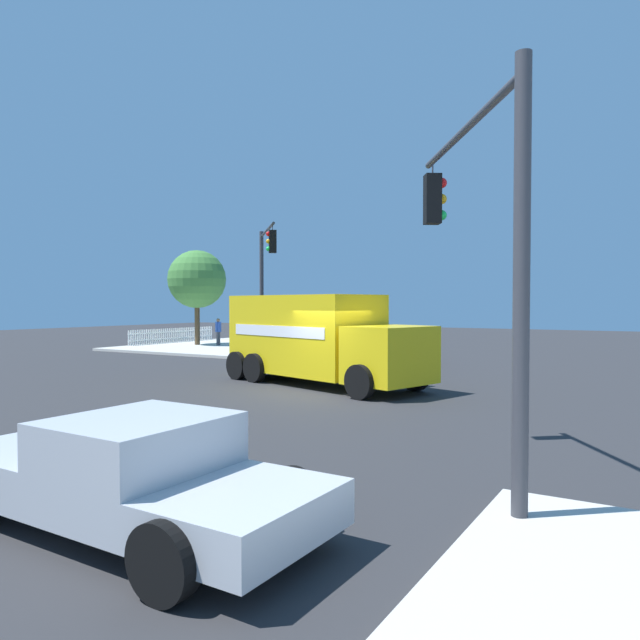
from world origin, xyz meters
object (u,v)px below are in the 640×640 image
object	(u,v)px
traffic_light_primary	(265,271)
pickup_silver	(128,470)
pedestrian_crossing	(266,329)
delivery_truck	(317,338)
pedestrian_near_corner	(218,330)
shade_tree_near	(197,279)
sedan_navy	(381,349)
traffic_light_secondary	(479,226)

from	to	relation	value
traffic_light_primary	pickup_silver	bearing A→B (deg)	31.52
traffic_light_primary	pedestrian_crossing	size ratio (longest dim) A/B	3.52
delivery_truck	traffic_light_primary	bearing A→B (deg)	-131.93
traffic_light_primary	pedestrian_near_corner	bearing A→B (deg)	-126.54
shade_tree_near	delivery_truck	bearing A→B (deg)	54.52
pickup_silver	pedestrian_near_corner	distance (m)	29.98
sedan_navy	pedestrian_near_corner	xyz separation A→B (m)	(-3.39, -12.63, 0.45)
pickup_silver	pedestrian_near_corner	size ratio (longest dim) A/B	3.16
pedestrian_crossing	shade_tree_near	bearing A→B (deg)	-58.65
delivery_truck	sedan_navy	size ratio (longest dim) A/B	1.84
sedan_navy	pedestrian_near_corner	bearing A→B (deg)	-105.02
sedan_navy	pedestrian_crossing	distance (m)	11.57
pickup_silver	pedestrian_near_corner	bearing A→B (deg)	-141.58
delivery_truck	pickup_silver	xyz separation A→B (m)	(12.14, 4.64, -0.82)
traffic_light_secondary	traffic_light_primary	bearing A→B (deg)	-134.86
traffic_light_secondary	pedestrian_crossing	size ratio (longest dim) A/B	3.18
pedestrian_crossing	delivery_truck	bearing A→B (deg)	41.50
delivery_truck	shade_tree_near	distance (m)	19.04
pickup_silver	shade_tree_near	bearing A→B (deg)	-139.10
delivery_truck	shade_tree_near	world-z (taller)	shade_tree_near
traffic_light_secondary	pickup_silver	bearing A→B (deg)	-39.36
pedestrian_near_corner	shade_tree_near	world-z (taller)	shade_tree_near
sedan_navy	shade_tree_near	bearing A→B (deg)	-102.04
pickup_silver	sedan_navy	distance (m)	20.97
pedestrian_near_corner	pedestrian_crossing	xyz separation A→B (m)	(-1.84, 2.32, 0.06)
traffic_light_secondary	shade_tree_near	world-z (taller)	shade_tree_near
traffic_light_secondary	pickup_silver	xyz separation A→B (m)	(3.81, -3.12, -3.12)
traffic_light_primary	pedestrian_near_corner	world-z (taller)	traffic_light_primary
pedestrian_crossing	pedestrian_near_corner	bearing A→B (deg)	-51.66
traffic_light_primary	pedestrian_crossing	xyz separation A→B (m)	(-7.58, -5.42, -3.09)
traffic_light_primary	traffic_light_secondary	world-z (taller)	traffic_light_primary
sedan_navy	pedestrian_crossing	bearing A→B (deg)	-116.89
traffic_light_primary	sedan_navy	bearing A→B (deg)	115.68
pedestrian_crossing	shade_tree_near	world-z (taller)	shade_tree_near
delivery_truck	pedestrian_crossing	world-z (taller)	delivery_truck
traffic_light_secondary	shade_tree_near	size ratio (longest dim) A/B	0.94
traffic_light_primary	sedan_navy	xyz separation A→B (m)	(-2.35, 4.89, -3.60)
traffic_light_secondary	pedestrian_crossing	xyz separation A→B (m)	(-21.52, -19.43, -2.70)
traffic_light_primary	traffic_light_secondary	xyz separation A→B (m)	(13.94, 14.01, -0.39)
pedestrian_near_corner	pedestrian_crossing	size ratio (longest dim) A/B	0.95
delivery_truck	traffic_light_primary	size ratio (longest dim) A/B	1.30
pedestrian_near_corner	pedestrian_crossing	bearing A→B (deg)	128.34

